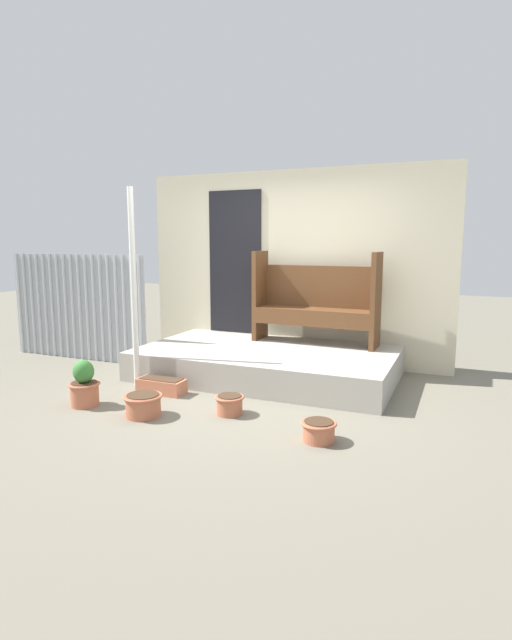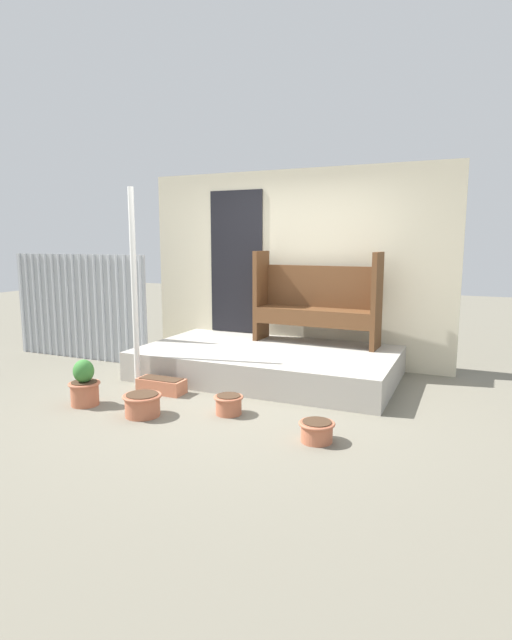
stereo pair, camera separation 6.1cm
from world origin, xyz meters
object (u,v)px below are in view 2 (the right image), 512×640
at_px(support_post, 134,289).
at_px(planter_box_rect, 161,385).
at_px(flower_pot_middle, 142,404).
at_px(flower_pot_left, 84,385).
at_px(bench, 317,299).
at_px(flower_pot_far_right, 317,430).
at_px(flower_pot_right, 229,404).

relative_size(support_post, planter_box_rect, 4.21).
height_order(flower_pot_middle, planter_box_rect, flower_pot_middle).
xyz_separation_m(flower_pot_left, planter_box_rect, (0.47, 0.66, -0.12)).
bearing_deg(support_post, planter_box_rect, -18.49).
bearing_deg(bench, flower_pot_left, -124.11).
bearing_deg(flower_pot_far_right, flower_pot_left, -179.00).
bearing_deg(planter_box_rect, flower_pot_left, -125.47).
relative_size(flower_pot_far_right, planter_box_rect, 0.57).
bearing_deg(flower_pot_far_right, bench, 107.18).
relative_size(bench, flower_pot_far_right, 5.32).
relative_size(flower_pot_left, flower_pot_middle, 1.27).
bearing_deg(planter_box_rect, flower_pot_right, -17.87).
distance_m(bench, flower_pot_right, 2.18).
relative_size(support_post, bench, 1.38).
bearing_deg(flower_pot_right, flower_pot_middle, -153.01).
height_order(flower_pot_middle, flower_pot_far_right, flower_pot_middle).
height_order(bench, flower_pot_far_right, bench).
bearing_deg(bench, flower_pot_far_right, -70.73).
xyz_separation_m(support_post, bench, (1.68, 1.55, -0.20)).
bearing_deg(planter_box_rect, support_post, 161.51).
height_order(bench, flower_pot_middle, bench).
relative_size(flower_pot_left, planter_box_rect, 0.89).
height_order(bench, planter_box_rect, bench).
bearing_deg(flower_pot_middle, flower_pot_left, 177.88).
relative_size(flower_pot_left, flower_pot_far_right, 1.56).
height_order(support_post, planter_box_rect, support_post).
relative_size(support_post, flower_pot_middle, 6.00).
height_order(flower_pot_left, flower_pot_middle, flower_pot_left).
relative_size(support_post, flower_pot_far_right, 7.37).
xyz_separation_m(bench, flower_pot_right, (-0.26, -2.01, -0.82)).
distance_m(flower_pot_right, flower_pot_far_right, 1.02).
xyz_separation_m(support_post, flower_pot_far_right, (2.39, -0.77, -1.02)).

